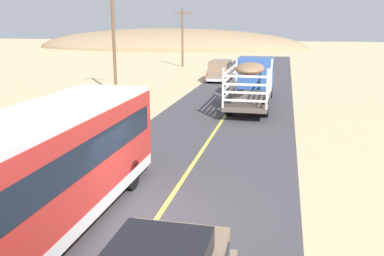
{
  "coord_description": "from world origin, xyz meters",
  "views": [
    {
      "loc": [
        3.31,
        -10.49,
        5.4
      ],
      "look_at": [
        0.0,
        4.44,
        1.53
      ],
      "focal_mm": 39.0,
      "sensor_mm": 36.0,
      "label": 1
    }
  ],
  "objects_px": {
    "power_pole_far": "(182,35)",
    "car_far": "(220,70)",
    "livestock_truck": "(254,77)",
    "bus": "(43,170)",
    "power_pole_mid": "(113,34)"
  },
  "relations": [
    {
      "from": "livestock_truck",
      "to": "power_pole_mid",
      "type": "bearing_deg",
      "value": 173.99
    },
    {
      "from": "livestock_truck",
      "to": "power_pole_mid",
      "type": "relative_size",
      "value": 1.13
    },
    {
      "from": "power_pole_mid",
      "to": "power_pole_far",
      "type": "xyz_separation_m",
      "value": [
        -0.0,
        21.67,
        -0.76
      ]
    },
    {
      "from": "power_pole_far",
      "to": "car_far",
      "type": "bearing_deg",
      "value": -61.68
    },
    {
      "from": "bus",
      "to": "car_far",
      "type": "distance_m",
      "value": 30.2
    },
    {
      "from": "livestock_truck",
      "to": "car_far",
      "type": "relative_size",
      "value": 2.1
    },
    {
      "from": "bus",
      "to": "car_far",
      "type": "bearing_deg",
      "value": 90.13
    },
    {
      "from": "power_pole_mid",
      "to": "power_pole_far",
      "type": "relative_size",
      "value": 1.21
    },
    {
      "from": "bus",
      "to": "car_far",
      "type": "xyz_separation_m",
      "value": [
        -0.07,
        30.19,
        -0.66
      ]
    },
    {
      "from": "power_pole_mid",
      "to": "car_far",
      "type": "bearing_deg",
      "value": 53.96
    },
    {
      "from": "livestock_truck",
      "to": "power_pole_far",
      "type": "relative_size",
      "value": 1.36
    },
    {
      "from": "car_far",
      "to": "power_pole_mid",
      "type": "bearing_deg",
      "value": -126.04
    },
    {
      "from": "livestock_truck",
      "to": "power_pole_mid",
      "type": "distance_m",
      "value": 11.04
    },
    {
      "from": "livestock_truck",
      "to": "car_far",
      "type": "bearing_deg",
      "value": 110.69
    },
    {
      "from": "bus",
      "to": "power_pole_mid",
      "type": "xyz_separation_m",
      "value": [
        -6.78,
        20.97,
        2.86
      ]
    }
  ]
}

